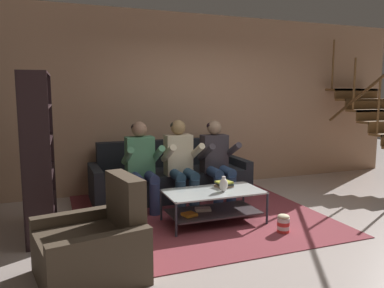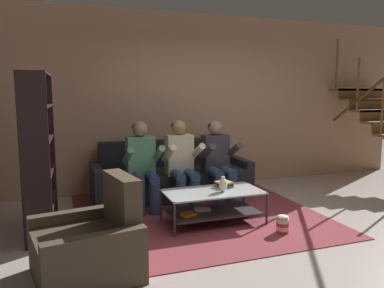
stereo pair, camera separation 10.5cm
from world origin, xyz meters
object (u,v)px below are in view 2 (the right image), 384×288
(book_stack, at_px, (224,184))
(armchair, at_px, (91,246))
(person_seated_left, at_px, (142,163))
(popcorn_tub, at_px, (283,224))
(coffee_table, at_px, (212,202))
(bookshelf, at_px, (36,169))
(person_seated_middle, at_px, (181,160))
(couch, at_px, (171,178))
(person_seated_right, at_px, (218,158))
(vase, at_px, (223,185))

(book_stack, height_order, armchair, armchair)
(person_seated_left, bearing_deg, popcorn_tub, -47.22)
(coffee_table, bearing_deg, armchair, -149.64)
(person_seated_left, bearing_deg, bookshelf, -160.14)
(person_seated_middle, distance_m, book_stack, 0.81)
(book_stack, bearing_deg, couch, 106.04)
(person_seated_right, height_order, armchair, person_seated_right)
(person_seated_left, relative_size, vase, 6.41)
(person_seated_left, xyz_separation_m, book_stack, (0.91, -0.69, -0.22))
(couch, bearing_deg, coffee_table, -84.51)
(person_seated_left, bearing_deg, person_seated_middle, 0.05)
(person_seated_middle, bearing_deg, bookshelf, -165.80)
(armchair, bearing_deg, bookshelf, 111.20)
(person_seated_left, bearing_deg, couch, 42.59)
(couch, xyz_separation_m, armchair, (-1.39, -2.23, -0.01))
(person_seated_middle, relative_size, bookshelf, 0.67)
(bookshelf, bearing_deg, person_seated_left, 19.86)
(person_seated_middle, distance_m, coffee_table, 0.92)
(book_stack, bearing_deg, popcorn_tub, -60.85)
(coffee_table, distance_m, vase, 0.26)
(bookshelf, bearing_deg, coffee_table, -9.81)
(person_seated_left, relative_size, person_seated_middle, 1.00)
(person_seated_right, bearing_deg, book_stack, -107.10)
(bookshelf, relative_size, popcorn_tub, 8.23)
(couch, relative_size, person_seated_right, 2.00)
(person_seated_right, height_order, book_stack, person_seated_right)
(vase, distance_m, popcorn_tub, 0.83)
(couch, relative_size, bookshelf, 1.31)
(coffee_table, bearing_deg, person_seated_left, 130.11)
(person_seated_right, distance_m, armchair, 2.62)
(person_seated_middle, xyz_separation_m, coffee_table, (0.13, -0.82, -0.39))
(person_seated_middle, height_order, bookshelf, bookshelf)
(couch, distance_m, person_seated_middle, 0.64)
(bookshelf, xyz_separation_m, armchair, (0.48, -1.24, -0.48))
(coffee_table, xyz_separation_m, armchair, (-1.52, -0.89, 0.00))
(person_seated_middle, relative_size, person_seated_right, 1.02)
(person_seated_left, xyz_separation_m, person_seated_middle, (0.56, 0.00, 0.00))
(vase, bearing_deg, popcorn_tub, -46.04)
(person_seated_right, bearing_deg, coffee_table, -117.93)
(person_seated_left, height_order, bookshelf, bookshelf)
(person_seated_left, bearing_deg, vase, -47.94)
(vase, height_order, bookshelf, bookshelf)
(person_seated_middle, xyz_separation_m, book_stack, (0.35, -0.70, -0.22))
(coffee_table, height_order, vase, vase)
(coffee_table, bearing_deg, person_seated_middle, 98.90)
(bookshelf, bearing_deg, popcorn_tub, -19.85)
(person_seated_middle, xyz_separation_m, bookshelf, (-1.87, -0.47, 0.09))
(book_stack, bearing_deg, person_seated_middle, 116.60)
(person_seated_left, xyz_separation_m, bookshelf, (-1.31, -0.47, 0.09))
(couch, distance_m, coffee_table, 1.34)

